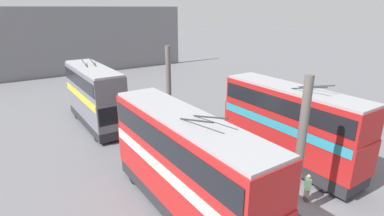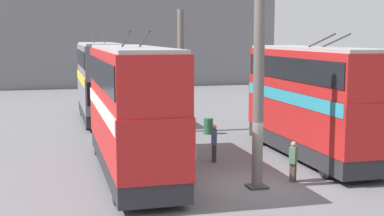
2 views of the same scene
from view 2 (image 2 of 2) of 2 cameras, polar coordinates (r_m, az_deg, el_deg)
The scene contains 11 objects.
ground_plane at distance 20.64m, azimuth 6.71°, elevation -8.27°, with size 240.00×240.00×0.00m, color slate.
depot_back_wall at distance 59.23m, azimuth -7.68°, elevation 7.01°, with size 0.50×36.00×9.99m.
support_column_near at distance 19.77m, azimuth 7.09°, elevation 1.28°, with size 0.72×0.72×7.18m.
support_column_far at distance 31.34m, azimuth -1.19°, elevation 3.70°, with size 0.72×0.72×7.18m.
bus_left_far at distance 25.13m, azimuth 12.77°, elevation 1.27°, with size 9.94×2.54×5.77m.
bus_right_near at distance 21.82m, azimuth -6.53°, elevation 0.55°, with size 10.91×2.54×5.85m.
bus_right_mid at distance 35.91m, azimuth -9.79°, elevation 3.26°, with size 9.08×2.54×5.81m.
person_aisle_midway at distance 24.15m, azimuth 2.37°, elevation -3.67°, with size 0.48×0.37×1.70m.
person_by_right_row at distance 21.07m, azimuth -0.21°, elevation -5.41°, with size 0.48×0.44×1.67m.
person_by_left_row at distance 21.27m, azimuth 10.75°, elevation -5.54°, with size 0.48×0.45×1.60m.
oil_drum at distance 31.01m, azimuth 1.76°, elevation -1.95°, with size 0.57×0.57×0.91m.
Camera 2 is at (-18.45, 7.31, 5.67)m, focal length 50.00 mm.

